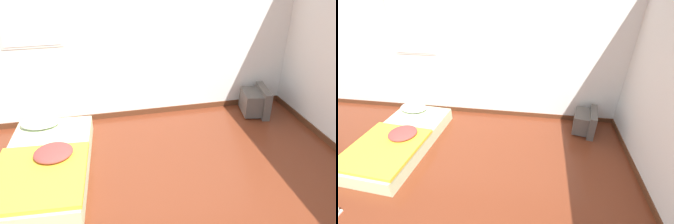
% 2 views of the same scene
% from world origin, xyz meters
% --- Properties ---
extents(wall_back, '(7.82, 0.08, 2.60)m').
position_xyz_m(wall_back, '(-0.02, 2.82, 1.29)').
color(wall_back, white).
rests_on(wall_back, ground_plane).
extents(mattress_bed, '(1.14, 2.01, 0.38)m').
position_xyz_m(mattress_bed, '(-1.06, 1.54, 0.15)').
color(mattress_bed, beige).
rests_on(mattress_bed, ground_plane).
extents(crt_tv, '(0.47, 0.59, 0.44)m').
position_xyz_m(crt_tv, '(2.10, 2.43, 0.21)').
color(crt_tv, '#56514C').
rests_on(crt_tv, ground_plane).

